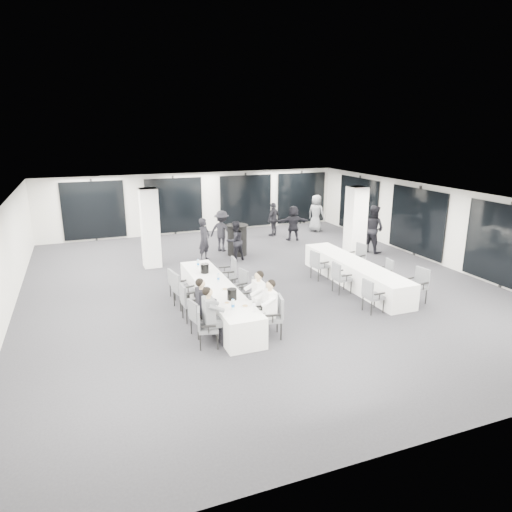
{
  "coord_description": "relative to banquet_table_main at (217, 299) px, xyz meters",
  "views": [
    {
      "loc": [
        -4.98,
        -12.77,
        4.85
      ],
      "look_at": [
        -0.12,
        -0.2,
        1.01
      ],
      "focal_mm": 32.0,
      "sensor_mm": 36.0,
      "label": 1
    }
  ],
  "objects": [
    {
      "name": "ice_bucket_near",
      "position": [
        0.07,
        -1.09,
        0.51
      ],
      "size": [
        0.24,
        0.24,
        0.27
      ],
      "primitive_type": "cylinder",
      "color": "black",
      "rests_on": "banquet_table_main"
    },
    {
      "name": "wine_glass",
      "position": [
        0.29,
        -2.02,
        0.54
      ],
      "size": [
        0.08,
        0.08,
        0.22
      ],
      "color": "silver",
      "rests_on": "banquet_table_main"
    },
    {
      "name": "column_right",
      "position": [
        6.01,
        2.69,
        1.02
      ],
      "size": [
        0.6,
        0.6,
        2.8
      ],
      "primitive_type": "cube",
      "color": "white",
      "rests_on": "floor"
    },
    {
      "name": "plate_c",
      "position": [
        0.12,
        -0.35,
        0.39
      ],
      "size": [
        0.22,
        0.22,
        0.03
      ],
      "color": "white",
      "rests_on": "banquet_table_main"
    },
    {
      "name": "standing_guest_a",
      "position": [
        0.98,
        4.98,
        0.53
      ],
      "size": [
        0.84,
        0.84,
        1.81
      ],
      "primitive_type": "imported",
      "rotation": [
        0.0,
        0.0,
        0.75
      ],
      "color": "black",
      "rests_on": "floor"
    },
    {
      "name": "standing_guest_b",
      "position": [
        2.03,
        4.51,
        0.48
      ],
      "size": [
        0.93,
        0.71,
        1.71
      ],
      "primitive_type": "imported",
      "rotation": [
        0.0,
        0.0,
        3.42
      ],
      "color": "black",
      "rests_on": "floor"
    },
    {
      "name": "chair_main_right_mid",
      "position": [
        0.83,
        -0.22,
        0.15
      ],
      "size": [
        0.55,
        0.58,
        0.92
      ],
      "rotation": [
        0.0,
        0.0,
        1.34
      ],
      "color": "#54575C",
      "rests_on": "floor"
    },
    {
      "name": "banquet_table_side",
      "position": [
        4.68,
        0.59,
        0.0
      ],
      "size": [
        0.9,
        5.0,
        0.75
      ],
      "primitive_type": "cube",
      "color": "white",
      "rests_on": "floor"
    },
    {
      "name": "chair_side_left_near",
      "position": [
        3.85,
        -1.51,
        0.15
      ],
      "size": [
        0.48,
        0.53,
        0.92
      ],
      "rotation": [
        0.0,
        0.0,
        -1.54
      ],
      "color": "#54575C",
      "rests_on": "floor"
    },
    {
      "name": "chair_main_right_near",
      "position": [
        0.84,
        -1.93,
        0.2
      ],
      "size": [
        0.6,
        0.64,
        1.01
      ],
      "rotation": [
        0.0,
        0.0,
        1.37
      ],
      "color": "#54575C",
      "rests_on": "floor"
    },
    {
      "name": "seated_guest_a",
      "position": [
        -0.67,
        -1.85,
        0.44
      ],
      "size": [
        0.5,
        0.38,
        1.44
      ],
      "rotation": [
        0.0,
        0.0,
        -1.57
      ],
      "color": "slate",
      "rests_on": "floor"
    },
    {
      "name": "seated_guest_d",
      "position": [
        0.67,
        -1.18,
        0.44
      ],
      "size": [
        0.5,
        0.38,
        1.44
      ],
      "rotation": [
        0.0,
        0.0,
        1.57
      ],
      "color": "white",
      "rests_on": "floor"
    },
    {
      "name": "chair_main_left_second",
      "position": [
        -0.83,
        -1.24,
        0.14
      ],
      "size": [
        0.54,
        0.57,
        0.91
      ],
      "rotation": [
        0.0,
        0.0,
        -1.36
      ],
      "color": "#54575C",
      "rests_on": "floor"
    },
    {
      "name": "chair_main_right_fourth",
      "position": [
        0.83,
        0.52,
        0.16
      ],
      "size": [
        0.56,
        0.59,
        0.93
      ],
      "rotation": [
        0.0,
        0.0,
        1.8
      ],
      "color": "#54575C",
      "rests_on": "floor"
    },
    {
      "name": "chair_side_left_far",
      "position": [
        3.85,
        1.46,
        0.17
      ],
      "size": [
        0.55,
        0.59,
        0.95
      ],
      "rotation": [
        0.0,
        0.0,
        -1.41
      ],
      "color": "#54575C",
      "rests_on": "floor"
    },
    {
      "name": "seated_guest_c",
      "position": [
        0.67,
        -1.91,
        0.44
      ],
      "size": [
        0.5,
        0.38,
        1.44
      ],
      "rotation": [
        0.0,
        0.0,
        1.57
      ],
      "color": "white",
      "rests_on": "floor"
    },
    {
      "name": "standing_guest_c",
      "position": [
        1.97,
        6.0,
        0.55
      ],
      "size": [
        1.28,
        1.28,
        1.86
      ],
      "primitive_type": "imported",
      "rotation": [
        0.0,
        0.0,
        2.36
      ],
      "color": "black",
      "rests_on": "floor"
    },
    {
      "name": "water_bottle_a",
      "position": [
        -0.11,
        -1.71,
        0.5
      ],
      "size": [
        0.08,
        0.08,
        0.25
      ],
      "primitive_type": "cylinder",
      "color": "silver",
      "rests_on": "banquet_table_main"
    },
    {
      "name": "standing_guest_d",
      "position": [
        4.95,
        7.68,
        0.5
      ],
      "size": [
        1.17,
        1.05,
        1.74
      ],
      "primitive_type": "imported",
      "rotation": [
        0.0,
        0.0,
        3.74
      ],
      "color": "black",
      "rests_on": "floor"
    },
    {
      "name": "plate_a",
      "position": [
        -0.13,
        -1.29,
        0.39
      ],
      "size": [
        0.18,
        0.18,
        0.03
      ],
      "color": "white",
      "rests_on": "banquet_table_main"
    },
    {
      "name": "chair_side_right_far",
      "position": [
        5.52,
        1.68,
        0.19
      ],
      "size": [
        0.57,
        0.61,
        0.99
      ],
      "rotation": [
        0.0,
        0.0,
        1.73
      ],
      "color": "#54575C",
      "rests_on": "floor"
    },
    {
      "name": "standing_guest_e",
      "position": [
        7.21,
        7.82,
        0.61
      ],
      "size": [
        0.98,
        1.12,
        1.98
      ],
      "primitive_type": "imported",
      "rotation": [
        0.0,
        0.0,
        2.09
      ],
      "color": "slate",
      "rests_on": "floor"
    },
    {
      "name": "chair_side_right_near",
      "position": [
        5.52,
        -1.37,
        0.2
      ],
      "size": [
        0.57,
        0.62,
        1.0
      ],
      "rotation": [
        0.0,
        0.0,
        1.71
      ],
      "color": "#54575C",
      "rests_on": "floor"
    },
    {
      "name": "seated_guest_b",
      "position": [
        -0.67,
        -1.23,
        0.44
      ],
      "size": [
        0.5,
        0.38,
        1.44
      ],
      "rotation": [
        0.0,
        0.0,
        -1.57
      ],
      "color": "black",
      "rests_on": "floor"
    },
    {
      "name": "column_left",
      "position": [
        -0.99,
        4.89,
        1.02
      ],
      "size": [
        0.6,
        0.6,
        2.8
      ],
      "primitive_type": "cube",
      "color": "white",
      "rests_on": "floor"
    },
    {
      "name": "chair_main_left_mid",
      "position": [
        -0.84,
        -0.27,
        0.19
      ],
      "size": [
        0.52,
        0.57,
        0.99
      ],
      "rotation": [
        0.0,
        0.0,
        -1.53
      ],
      "color": "#54575C",
      "rests_on": "floor"
    },
    {
      "name": "chair_side_left_mid",
      "position": [
        3.85,
        0.09,
        0.17
      ],
      "size": [
        0.49,
        0.54,
        0.95
      ],
      "rotation": [
        0.0,
        0.0,
        -1.59
      ],
      "color": "#54575C",
      "rests_on": "floor"
    },
    {
      "name": "banquet_table_main",
      "position": [
        0.0,
        0.0,
        0.0
      ],
      "size": [
        0.9,
        5.0,
        0.75
      ],
      "primitive_type": "cube",
      "color": "white",
      "rests_on": "floor"
    },
    {
      "name": "chair_main_right_far",
      "position": [
        0.84,
        1.53,
        0.2
      ],
      "size": [
        0.55,
        0.61,
        1.01
      ],
      "rotation": [
        0.0,
        0.0,
        1.48
      ],
      "color": "#54575C",
      "rests_on": "floor"
    },
    {
      "name": "chair_side_right_mid",
      "position": [
        5.51,
        0.11,
        0.12
      ],
      "size": [
        0.49,
        0.53,
        0.86
      ],
      "rotation": [
        0.0,
        0.0,
        1.44
      ],
      "color": "#54575C",
      "rests_on": "floor"
    },
    {
      "name": "cocktail_table",
      "position": [
        2.36,
        5.24,
        0.23
      ],
      "size": [
        0.86,
        0.86,
        1.19
      ],
      "color": "black",
      "rests_on": "floor"
    },
    {
      "name": "standing_guest_h",
      "position": [
        7.51,
        3.69,
        0.69
      ],
      "size": [
        0.92,
        1.18,
        2.14
      ],
      "primitive_type": "imported",
      "rotation": [
        0.0,
        0.0,
        1.89
      ],
      "color": "black",
      "rests_on": "floor"
    },
    {
      "name": "room",
      "position": [
        2.7,
        2.8,
        1.01
      ],
      "size": [
        14.04,
        16.04,
        2.84
      ],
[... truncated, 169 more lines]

